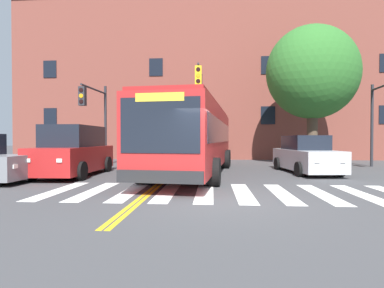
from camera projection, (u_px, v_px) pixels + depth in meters
ground_plane at (220, 200)px, 8.12m from camera, size 120.00×120.00×0.00m
crosswalk at (243, 193)px, 9.14m from camera, size 12.19×3.52×0.01m
lane_line_yellow_inner at (188, 160)px, 23.32m from camera, size 0.12×36.00×0.01m
lane_line_yellow_outer at (190, 160)px, 23.31m from camera, size 0.12×36.00×0.01m
city_bus at (195, 137)px, 14.34m from camera, size 3.84×12.29×3.20m
car_red_near_lane at (74, 152)px, 13.49m from camera, size 2.35×5.16×2.24m
car_silver_far_lane at (306, 156)px, 14.55m from camera, size 2.42×4.94×1.82m
car_black_behind_bus at (205, 148)px, 25.22m from camera, size 2.40×4.78×1.90m
traffic_light_near_corner at (384, 108)px, 16.25m from camera, size 0.60×3.57×4.87m
traffic_light_far_corner at (96, 110)px, 17.43m from camera, size 0.35×3.37×4.97m
traffic_light_overhead at (200, 99)px, 17.81m from camera, size 0.34×4.17×5.90m
street_tree_curbside_large at (313, 73)px, 18.66m from camera, size 7.84×7.56×8.67m
building_facade at (212, 80)px, 27.07m from camera, size 33.19×7.04×13.95m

